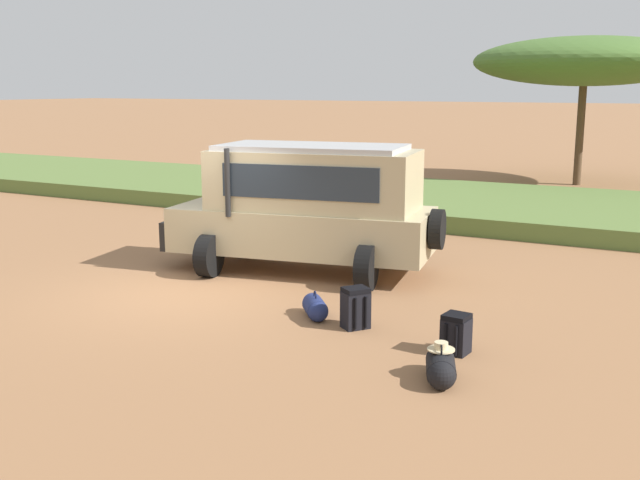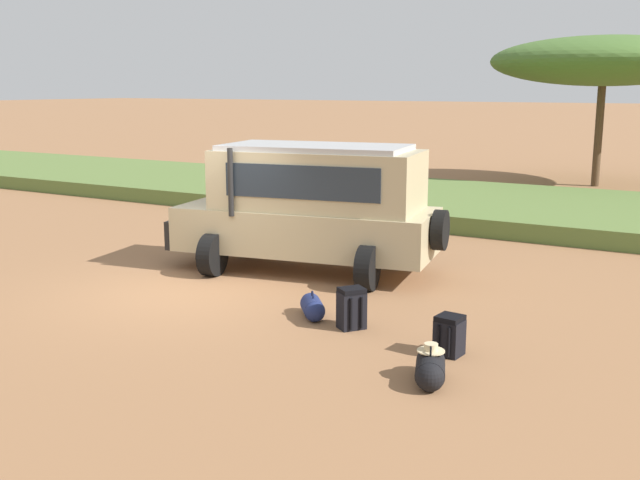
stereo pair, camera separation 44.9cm
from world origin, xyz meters
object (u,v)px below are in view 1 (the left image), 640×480
at_px(duffel_bag_low_black_case, 441,366).
at_px(duffel_bag_soft_canvas, 315,307).
at_px(safari_vehicle, 308,205).
at_px(acacia_tree_far_left, 585,62).
at_px(backpack_cluster_center, 456,334).
at_px(backpack_beside_front_wheel, 355,308).

bearing_deg(duffel_bag_low_black_case, duffel_bag_soft_canvas, 149.23).
height_order(safari_vehicle, acacia_tree_far_left, acacia_tree_far_left).
distance_m(safari_vehicle, duffel_bag_low_black_case, 5.87).
height_order(backpack_cluster_center, acacia_tree_far_left, acacia_tree_far_left).
height_order(duffel_bag_low_black_case, acacia_tree_far_left, acacia_tree_far_left).
height_order(duffel_bag_soft_canvas, acacia_tree_far_left, acacia_tree_far_left).
xyz_separation_m(backpack_beside_front_wheel, acacia_tree_far_left, (0.03, 18.63, 4.06)).
bearing_deg(backpack_beside_front_wheel, backpack_cluster_center, -11.15).
bearing_deg(duffel_bag_soft_canvas, safari_vehicle, 121.17).
bearing_deg(duffel_bag_low_black_case, safari_vehicle, 135.25).
xyz_separation_m(backpack_cluster_center, acacia_tree_far_left, (-1.62, 18.96, 4.10)).
bearing_deg(safari_vehicle, duffel_bag_low_black_case, -44.75).
bearing_deg(backpack_beside_front_wheel, acacia_tree_far_left, 89.90).
xyz_separation_m(safari_vehicle, backpack_beside_front_wheel, (2.30, -2.70, -0.99)).
relative_size(duffel_bag_low_black_case, acacia_tree_far_left, 0.11).
xyz_separation_m(duffel_bag_low_black_case, acacia_tree_far_left, (-1.76, 19.99, 4.18)).
bearing_deg(backpack_cluster_center, duffel_bag_low_black_case, -82.18).
bearing_deg(backpack_cluster_center, duffel_bag_soft_canvas, 168.40).
bearing_deg(acacia_tree_far_left, backpack_beside_front_wheel, -90.10).
height_order(safari_vehicle, backpack_cluster_center, safari_vehicle).
xyz_separation_m(duffel_bag_soft_canvas, acacia_tree_far_left, (0.80, 18.46, 4.20)).
bearing_deg(duffel_bag_low_black_case, backpack_beside_front_wheel, 142.97).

